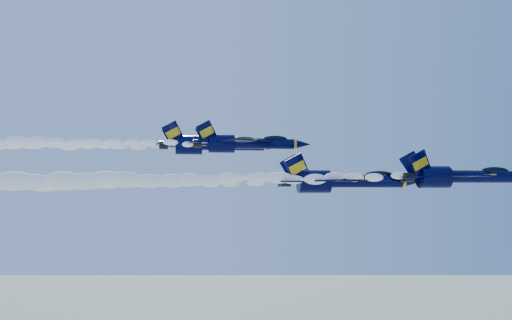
{
  "coord_description": "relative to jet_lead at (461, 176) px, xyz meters",
  "views": [
    {
      "loc": [
        -16.83,
        -80.59,
        148.94
      ],
      "look_at": [
        -5.32,
        -1.01,
        153.22
      ],
      "focal_mm": 40.0,
      "sensor_mm": 36.0,
      "label": 1
    }
  ],
  "objects": [
    {
      "name": "smoke_trail_jet_third",
      "position": [
        -61.39,
        11.8,
        4.58
      ],
      "size": [
        53.1,
        2.23,
        2.0
      ],
      "primitive_type": "ellipsoid",
      "color": "white"
    },
    {
      "name": "smoke_trail_jet_lead",
      "position": [
        -34.65,
        0.0,
        -0.48
      ],
      "size": [
        53.1,
        2.41,
        2.17
      ],
      "primitive_type": "ellipsoid",
      "color": "white"
    },
    {
      "name": "jet_third",
      "position": [
        -27.37,
        11.8,
        5.05
      ],
      "size": [
        17.48,
        14.34,
        6.5
      ],
      "color": "black"
    },
    {
      "name": "jet_lead",
      "position": [
        0.0,
        0.0,
        0.0
      ],
      "size": [
        18.95,
        15.54,
        7.04
      ],
      "color": "black"
    },
    {
      "name": "jet_second",
      "position": [
        -15.39,
        2.65,
        -0.58
      ],
      "size": [
        19.82,
        16.26,
        7.36
      ],
      "color": "black"
    },
    {
      "name": "smoke_trail_jet_second",
      "position": [
        -50.41,
        2.65,
        -1.07
      ],
      "size": [
        53.1,
        2.53,
        2.27
      ],
      "primitive_type": "ellipsoid",
      "color": "white"
    },
    {
      "name": "jet_fourth",
      "position": [
        -31.44,
        20.36,
        5.48
      ],
      "size": [
        19.79,
        16.23,
        7.35
      ],
      "color": "black"
    }
  ]
}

